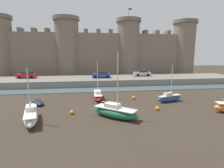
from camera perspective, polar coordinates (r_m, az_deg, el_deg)
The scene contains 15 objects.
ground_plane at distance 22.06m, azimuth 1.32°, elevation -8.15°, with size 160.00×160.00×0.00m, color #382D23.
water_channel at distance 33.83m, azimuth -2.11°, elevation -1.78°, with size 80.00×4.50×0.10m, color slate.
quay_road at distance 40.82m, azimuth -3.20°, elevation 1.13°, with size 65.29×10.00×1.43m, color slate.
castle at distance 52.10m, azimuth -4.43°, elevation 10.73°, with size 60.58×7.29×19.99m.
sailboat_foreground_centre at distance 26.56m, azimuth 18.27°, elevation -4.30°, with size 4.22×2.08×5.26m.
rowboat_near_channel_left at distance 26.02m, azimuth -23.06°, elevation -5.46°, with size 2.57×3.53×0.58m.
sailboat_near_channel_right at distance 18.96m, azimuth 1.04°, elevation -9.10°, with size 5.08×4.62×6.94m.
sailboat_foreground_left at distance 26.59m, azimuth -4.65°, elevation -3.75°, with size 1.38×5.22×5.82m.
sailboat_midflat_centre at distance 19.64m, azimuth -24.99°, elevation -9.31°, with size 2.64×5.65×5.55m.
mooring_buoy_off_centre at distance 20.66m, azimuth -12.99°, elevation -8.99°, with size 0.46×0.46×0.46m, color orange.
mooring_buoy_near_shore at distance 26.85m, azimuth 7.08°, elevation -4.41°, with size 0.51×0.51×0.51m, color orange.
mooring_buoy_mid_mud at distance 22.23m, azimuth 14.57°, elevation -7.68°, with size 0.48×0.48×0.48m, color orange.
car_quay_west at distance 40.05m, azimuth -3.47°, elevation 3.12°, with size 4.17×2.02×1.62m.
car_quay_east at distance 43.96m, azimuth 9.86°, elevation 3.58°, with size 4.17×2.02×1.62m.
car_quay_centre_west at distance 43.84m, azimuth -26.08°, elevation 2.72°, with size 4.17×2.02×1.62m.
Camera 1 is at (-3.49, -20.72, 6.74)m, focal length 28.00 mm.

